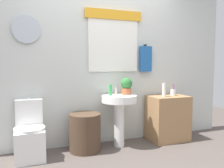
{
  "coord_description": "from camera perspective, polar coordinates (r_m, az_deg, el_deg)",
  "views": [
    {
      "loc": [
        -1.03,
        -2.19,
        1.2
      ],
      "look_at": [
        0.08,
        0.8,
        0.93
      ],
      "focal_mm": 36.61,
      "sensor_mm": 36.0,
      "label": 1
    }
  ],
  "objects": [
    {
      "name": "soap_bottle",
      "position": [
        3.31,
        -0.44,
        -1.49
      ],
      "size": [
        0.05,
        0.05,
        0.16
      ],
      "primitive_type": "cylinder",
      "color": "green",
      "rests_on": "pedestal_sink"
    },
    {
      "name": "toilet",
      "position": [
        3.21,
        -19.84,
        -11.96
      ],
      "size": [
        0.38,
        0.51,
        0.76
      ],
      "color": "white",
      "rests_on": "ground_plane"
    },
    {
      "name": "back_wall",
      "position": [
        3.5,
        -3.19,
        6.61
      ],
      "size": [
        4.4,
        0.18,
        2.6
      ],
      "color": "silver",
      "rests_on": "ground_plane"
    },
    {
      "name": "lotion_bottle",
      "position": [
        3.61,
        12.85,
        -1.44
      ],
      "size": [
        0.05,
        0.05,
        0.21
      ],
      "primitive_type": "cylinder",
      "color": "white",
      "rests_on": "wooden_cabinet"
    },
    {
      "name": "potted_plant",
      "position": [
        3.41,
        3.62,
        -0.41
      ],
      "size": [
        0.17,
        0.17,
        0.25
      ],
      "color": "#AD5B38",
      "rests_on": "pedestal_sink"
    },
    {
      "name": "faucet",
      "position": [
        3.42,
        1.05,
        -1.76
      ],
      "size": [
        0.03,
        0.03,
        0.1
      ],
      "primitive_type": "cylinder",
      "color": "silver",
      "rests_on": "pedestal_sink"
    },
    {
      "name": "wooden_cabinet",
      "position": [
        3.78,
        13.72,
        -8.23
      ],
      "size": [
        0.6,
        0.44,
        0.71
      ],
      "primitive_type": "cube",
      "color": "#9E754C",
      "rests_on": "ground_plane"
    },
    {
      "name": "toothbrush_cup",
      "position": [
        3.78,
        14.99,
        -1.97
      ],
      "size": [
        0.08,
        0.08,
        0.19
      ],
      "color": "silver",
      "rests_on": "wooden_cabinet"
    },
    {
      "name": "pedestal_sink",
      "position": [
        3.34,
        1.8,
        -6.0
      ],
      "size": [
        0.51,
        0.51,
        0.76
      ],
      "color": "white",
      "rests_on": "ground_plane"
    },
    {
      "name": "laundry_hamper",
      "position": [
        3.26,
        -6.76,
        -11.88
      ],
      "size": [
        0.44,
        0.44,
        0.52
      ],
      "primitive_type": "cylinder",
      "color": "#4C3828",
      "rests_on": "ground_plane"
    }
  ]
}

